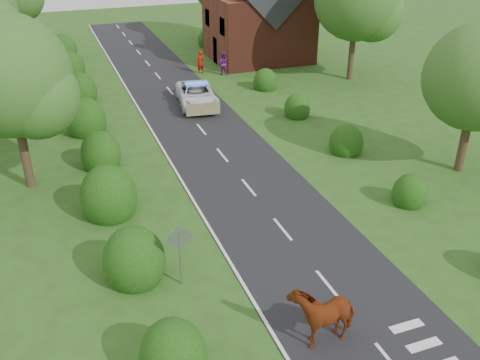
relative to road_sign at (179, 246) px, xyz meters
name	(u,v)px	position (x,y,z in m)	size (l,w,h in m)	color
ground	(328,285)	(5.00, -2.00, -1.65)	(120.00, 120.00, 0.00)	#2E4A1C
road	(206,135)	(5.00, 13.00, -1.64)	(6.00, 70.00, 0.02)	black
road_markings	(190,153)	(3.40, 10.93, -1.63)	(4.96, 70.00, 0.01)	white
hedgerow_left	(102,164)	(-1.51, 9.69, -0.91)	(2.75, 50.41, 3.00)	black
hedgerow_right	(335,135)	(11.60, 9.21, -1.10)	(2.10, 45.78, 2.10)	black
tree_left_a	(16,81)	(-4.75, 9.86, 3.69)	(5.74, 5.60, 8.38)	#332316
tree_right_b	(361,1)	(19.29, 19.84, 4.28)	(6.56, 6.40, 9.40)	#332316
road_sign	(179,246)	(0.00, 0.00, 0.00)	(1.06, 0.08, 2.53)	gray
house	(259,15)	(14.49, 28.00, 2.13)	(8.00, 7.40, 9.17)	maroon
cow	(322,315)	(3.55, -4.13, -0.80)	(1.28, 2.42, 1.71)	#692F0C
police_van	(197,95)	(6.01, 18.34, -0.92)	(3.09, 5.59, 1.62)	white
pedestrian_red	(200,62)	(8.44, 25.60, -0.74)	(0.67, 0.44, 1.83)	#A80F07
pedestrian_purple	(223,63)	(10.03, 24.58, -0.74)	(0.89, 0.69, 1.83)	#63186D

